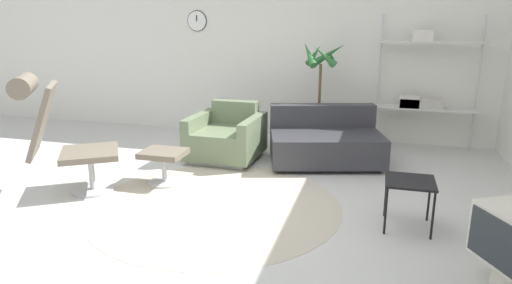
% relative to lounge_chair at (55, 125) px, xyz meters
% --- Properties ---
extents(ground_plane, '(12.00, 12.00, 0.00)m').
position_rel_lounge_chair_xyz_m(ground_plane, '(1.67, 0.15, -0.73)').
color(ground_plane, silver).
extents(wall_back, '(12.00, 0.09, 2.80)m').
position_rel_lounge_chair_xyz_m(wall_back, '(1.67, 3.00, 0.67)').
color(wall_back, silver).
rests_on(wall_back, ground_plane).
extents(round_rug, '(2.43, 2.43, 0.01)m').
position_rel_lounge_chair_xyz_m(round_rug, '(1.62, 0.13, -0.72)').
color(round_rug, '#BCB29E').
rests_on(round_rug, ground_plane).
extents(lounge_chair, '(1.06, 0.95, 1.23)m').
position_rel_lounge_chair_xyz_m(lounge_chair, '(0.00, 0.00, 0.00)').
color(lounge_chair, '#BCBCC1').
rests_on(lounge_chair, ground_plane).
extents(ottoman, '(0.46, 0.39, 0.37)m').
position_rel_lounge_chair_xyz_m(ottoman, '(0.88, 0.56, -0.46)').
color(ottoman, '#BCBCC1').
rests_on(ottoman, ground_plane).
extents(armchair_red, '(0.88, 0.91, 0.70)m').
position_rel_lounge_chair_xyz_m(armchair_red, '(1.24, 1.61, -0.46)').
color(armchair_red, silver).
rests_on(armchair_red, ground_plane).
extents(couch_low, '(1.53, 1.22, 0.68)m').
position_rel_lounge_chair_xyz_m(couch_low, '(2.47, 1.77, -0.48)').
color(couch_low, black).
rests_on(couch_low, ground_plane).
extents(side_table, '(0.41, 0.41, 0.43)m').
position_rel_lounge_chair_xyz_m(side_table, '(3.38, 0.13, -0.35)').
color(side_table, black).
rests_on(side_table, ground_plane).
extents(potted_plant, '(0.62, 0.63, 1.46)m').
position_rel_lounge_chair_xyz_m(potted_plant, '(2.30, 2.40, -0.13)').
color(potted_plant, '#333338').
rests_on(potted_plant, ground_plane).
extents(shelf_unit, '(1.32, 0.28, 1.79)m').
position_rel_lounge_chair_xyz_m(shelf_unit, '(3.61, 2.72, 0.19)').
color(shelf_unit, '#BCBCC1').
rests_on(shelf_unit, ground_plane).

